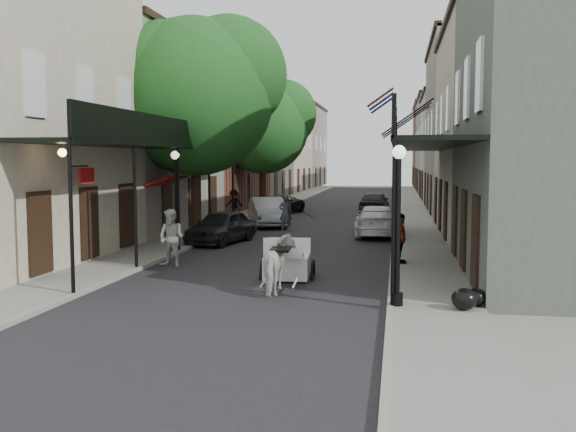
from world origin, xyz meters
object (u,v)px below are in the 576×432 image
at_px(lamppost_right_near, 398,223).
at_px(lamppost_left, 176,199).
at_px(car_right_near, 377,221).
at_px(horse, 280,264).
at_px(pedestrian_sidewalk_right, 401,238).
at_px(lamppost_right_far, 398,187).
at_px(car_left_mid, 268,212).
at_px(tree_near, 205,90).
at_px(pedestrian_walking, 172,238).
at_px(carriage, 288,244).
at_px(pedestrian_sidewalk_left, 234,204).
at_px(car_right_far, 374,202).
at_px(car_left_far, 278,205).
at_px(car_left_near, 222,227).
at_px(tree_far, 268,124).

distance_m(lamppost_right_near, lamppost_left, 11.46).
xyz_separation_m(lamppost_right_near, car_right_near, (-0.94, 14.64, -1.34)).
height_order(horse, pedestrian_sidewalk_right, pedestrian_sidewalk_right).
distance_m(lamppost_right_far, car_left_mid, 7.13).
height_order(tree_near, lamppost_right_far, tree_near).
distance_m(horse, pedestrian_walking, 5.50).
bearing_deg(car_right_near, pedestrian_walking, 54.46).
height_order(carriage, pedestrian_sidewalk_left, carriage).
bearing_deg(horse, car_right_far, -97.72).
height_order(lamppost_right_far, car_left_mid, lamppost_right_far).
bearing_deg(lamppost_right_far, horse, -99.34).
distance_m(tree_near, horse, 13.20).
relative_size(lamppost_right_near, car_left_far, 0.88).
relative_size(lamppost_right_near, pedestrian_sidewalk_right, 2.26).
xyz_separation_m(horse, pedestrian_sidewalk_left, (-6.40, 19.92, 0.19)).
bearing_deg(car_right_far, horse, 89.77).
bearing_deg(car_left_near, lamppost_right_far, 63.07).
distance_m(lamppost_right_near, car_right_far, 27.22).
height_order(lamppost_right_near, carriage, lamppost_right_near).
height_order(tree_near, horse, tree_near).
bearing_deg(car_right_far, car_left_mid, 62.89).
bearing_deg(pedestrian_sidewalk_left, carriage, 75.84).
xyz_separation_m(tree_far, pedestrian_sidewalk_right, (8.45, -19.97, -4.90)).
distance_m(horse, pedestrian_sidewalk_right, 5.65).
distance_m(tree_near, pedestrian_sidewalk_right, 11.70).
relative_size(pedestrian_walking, pedestrian_sidewalk_right, 1.15).
height_order(pedestrian_walking, pedestrian_sidewalk_left, pedestrian_walking).
bearing_deg(car_left_far, car_left_near, -66.69).
bearing_deg(pedestrian_walking, lamppost_right_far, 79.31).
bearing_deg(pedestrian_walking, car_left_far, 106.35).
distance_m(lamppost_right_near, horse, 3.64).
xyz_separation_m(lamppost_left, car_right_near, (7.26, 6.64, -1.34)).
distance_m(pedestrian_sidewalk_right, car_left_far, 21.28).
height_order(tree_far, car_left_far, tree_far).
height_order(pedestrian_sidewalk_right, car_right_near, pedestrian_sidewalk_right).
height_order(lamppost_right_near, car_left_far, lamppost_right_near).
height_order(tree_near, pedestrian_sidewalk_left, tree_near).
height_order(car_left_far, car_right_far, car_right_far).
xyz_separation_m(car_left_mid, car_right_near, (5.83, -3.51, -0.05)).
distance_m(tree_far, car_right_far, 8.59).
relative_size(horse, pedestrian_sidewalk_left, 1.08).
bearing_deg(horse, car_left_mid, -81.66).
relative_size(car_left_mid, car_right_far, 1.06).
bearing_deg(tree_near, car_left_mid, 75.60).
height_order(tree_near, car_left_far, tree_near).
bearing_deg(car_left_far, pedestrian_walking, -67.19).
relative_size(car_left_near, car_right_near, 0.85).
bearing_deg(horse, pedestrian_sidewalk_left, -76.46).
distance_m(carriage, car_left_mid, 14.73).
relative_size(lamppost_right_near, carriage, 1.47).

